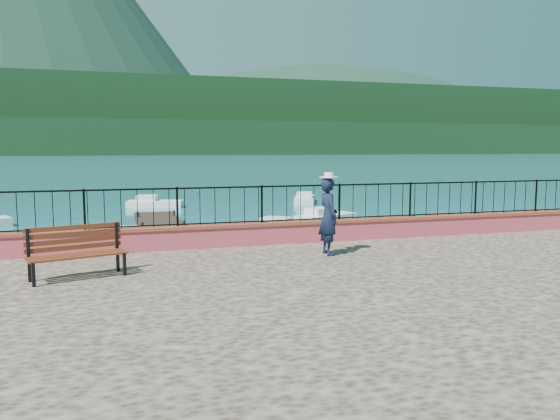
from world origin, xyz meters
TOP-DOWN VIEW (x-y plane):
  - ground at (0.00, 0.00)m, footprint 2000.00×2000.00m
  - parapet at (0.00, 3.70)m, footprint 28.00×0.46m
  - railing at (0.00, 3.70)m, footprint 27.00×0.05m
  - dock at (-2.00, 12.00)m, footprint 2.00×16.00m
  - far_forest at (0.00, 300.00)m, footprint 900.00×60.00m
  - foothills at (0.00, 360.00)m, footprint 900.00×120.00m
  - companion_hill at (220.00, 560.00)m, footprint 448.00×384.00m
  - park_bench at (-4.74, 1.10)m, footprint 1.93×1.08m
  - person at (0.84, 1.87)m, footprint 0.45×0.67m
  - hat at (0.84, 1.87)m, footprint 0.44×0.44m
  - boat_0 at (-3.25, 11.01)m, footprint 3.81×1.47m
  - boat_1 at (2.99, 11.78)m, footprint 3.43×3.16m
  - boat_2 at (6.18, 15.29)m, footprint 3.52×2.52m
  - boat_4 at (-1.52, 25.06)m, footprint 3.63×2.14m
  - boat_5 at (8.53, 25.07)m, footprint 2.58×3.95m

SIDE VIEW (x-z plane):
  - ground at x=0.00m, z-range 0.00..0.00m
  - companion_hill at x=220.00m, z-range -90.00..90.00m
  - dock at x=-2.00m, z-range 0.00..0.30m
  - boat_0 at x=-3.25m, z-range 0.00..0.80m
  - boat_1 at x=2.99m, z-range 0.00..0.80m
  - boat_2 at x=6.18m, z-range 0.00..0.80m
  - boat_4 at x=-1.52m, z-range 0.00..0.80m
  - boat_5 at x=8.53m, z-range 0.00..0.80m
  - parapet at x=0.00m, z-range 1.20..1.78m
  - park_bench at x=-4.74m, z-range 1.00..2.02m
  - person at x=0.84m, z-range 1.20..3.04m
  - railing at x=0.00m, z-range 1.78..2.73m
  - hat at x=0.84m, z-range 3.04..3.16m
  - far_forest at x=0.00m, z-range 0.00..18.00m
  - foothills at x=0.00m, z-range 0.00..44.00m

